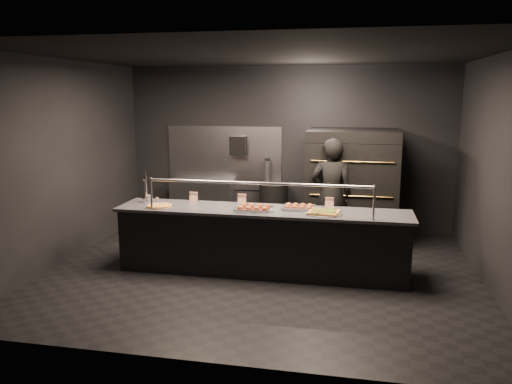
# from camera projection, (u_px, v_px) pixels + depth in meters

# --- Properties ---
(room) EXTENTS (6.04, 6.00, 3.00)m
(room) POSITION_uv_depth(u_px,v_px,m) (261.00, 168.00, 6.87)
(room) COLOR black
(room) RESTS_ON ground
(service_counter) EXTENTS (4.10, 0.78, 1.37)m
(service_counter) POSITION_uv_depth(u_px,v_px,m) (262.00, 241.00, 7.01)
(service_counter) COLOR black
(service_counter) RESTS_ON ground
(pizza_oven) EXTENTS (1.50, 1.23, 1.91)m
(pizza_oven) POSITION_uv_depth(u_px,v_px,m) (351.00, 185.00, 8.51)
(pizza_oven) COLOR black
(pizza_oven) RESTS_ON ground
(prep_shelf) EXTENTS (1.20, 0.35, 0.90)m
(prep_shelf) POSITION_uv_depth(u_px,v_px,m) (202.00, 203.00, 9.56)
(prep_shelf) COLOR #99999E
(prep_shelf) RESTS_ON ground
(towel_dispenser) EXTENTS (0.30, 0.20, 0.35)m
(towel_dispenser) POSITION_uv_depth(u_px,v_px,m) (238.00, 146.00, 9.28)
(towel_dispenser) COLOR black
(towel_dispenser) RESTS_ON room
(fire_extinguisher) EXTENTS (0.14, 0.14, 0.51)m
(fire_extinguisher) POSITION_uv_depth(u_px,v_px,m) (267.00, 173.00, 9.28)
(fire_extinguisher) COLOR #B2B2B7
(fire_extinguisher) RESTS_ON room
(beer_tap) EXTENTS (0.13, 0.18, 0.49)m
(beer_tap) POSITION_uv_depth(u_px,v_px,m) (146.00, 193.00, 7.34)
(beer_tap) COLOR silver
(beer_tap) RESTS_ON service_counter
(round_pizza) EXTENTS (0.41, 0.41, 0.03)m
(round_pizza) POSITION_uv_depth(u_px,v_px,m) (159.00, 206.00, 7.06)
(round_pizza) COLOR silver
(round_pizza) RESTS_ON service_counter
(slider_tray_a) EXTENTS (0.59, 0.51, 0.08)m
(slider_tray_a) POSITION_uv_depth(u_px,v_px,m) (254.00, 208.00, 6.87)
(slider_tray_a) COLOR silver
(slider_tray_a) RESTS_ON service_counter
(slider_tray_b) EXTENTS (0.45, 0.34, 0.07)m
(slider_tray_b) POSITION_uv_depth(u_px,v_px,m) (299.00, 207.00, 6.93)
(slider_tray_b) COLOR silver
(slider_tray_b) RESTS_ON service_counter
(square_pizza) EXTENTS (0.50, 0.50, 0.05)m
(square_pizza) POSITION_uv_depth(u_px,v_px,m) (324.00, 212.00, 6.66)
(square_pizza) COLOR silver
(square_pizza) RESTS_ON service_counter
(condiment_jar) EXTENTS (0.17, 0.07, 0.11)m
(condiment_jar) POSITION_uv_depth(u_px,v_px,m) (152.00, 199.00, 7.35)
(condiment_jar) COLOR silver
(condiment_jar) RESTS_ON service_counter
(tent_cards) EXTENTS (2.12, 0.04, 0.15)m
(tent_cards) POSITION_uv_depth(u_px,v_px,m) (254.00, 199.00, 7.21)
(tent_cards) COLOR white
(tent_cards) RESTS_ON service_counter
(trash_bin) EXTENTS (0.53, 0.53, 0.88)m
(trash_bin) POSITION_uv_depth(u_px,v_px,m) (273.00, 207.00, 9.19)
(trash_bin) COLOR black
(trash_bin) RESTS_ON ground
(worker) EXTENTS (0.69, 0.47, 1.82)m
(worker) POSITION_uv_depth(u_px,v_px,m) (331.00, 195.00, 7.95)
(worker) COLOR black
(worker) RESTS_ON ground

